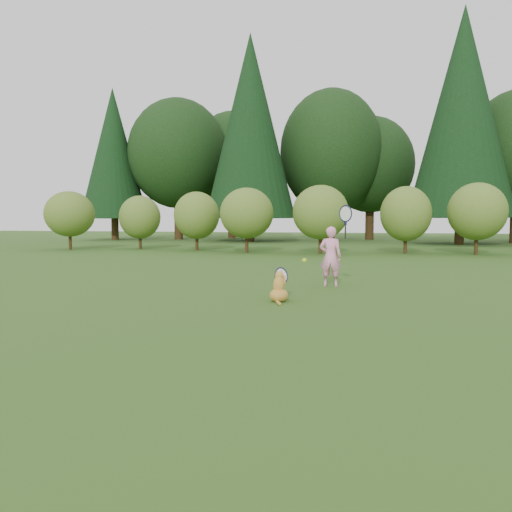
% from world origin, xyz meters
% --- Properties ---
extents(ground, '(100.00, 100.00, 0.00)m').
position_xyz_m(ground, '(0.00, 0.00, 0.00)').
color(ground, '#2C4B15').
rests_on(ground, ground).
extents(shrub_row, '(28.00, 3.00, 2.80)m').
position_xyz_m(shrub_row, '(0.00, 13.00, 1.40)').
color(shrub_row, '#516820').
rests_on(shrub_row, ground).
extents(woodland_backdrop, '(48.00, 10.00, 15.00)m').
position_xyz_m(woodland_backdrop, '(0.00, 23.00, 7.50)').
color(woodland_backdrop, black).
rests_on(woodland_backdrop, ground).
extents(child, '(0.66, 0.37, 1.80)m').
position_xyz_m(child, '(1.31, 2.39, 0.63)').
color(child, '#FB96C2').
rests_on(child, ground).
extents(cat, '(0.37, 0.73, 0.69)m').
position_xyz_m(cat, '(0.72, 0.31, 0.26)').
color(cat, '#B77523').
rests_on(cat, ground).
extents(tennis_ball, '(0.07, 0.07, 0.07)m').
position_xyz_m(tennis_ball, '(1.15, 0.25, 0.69)').
color(tennis_ball, yellow).
rests_on(tennis_ball, ground).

